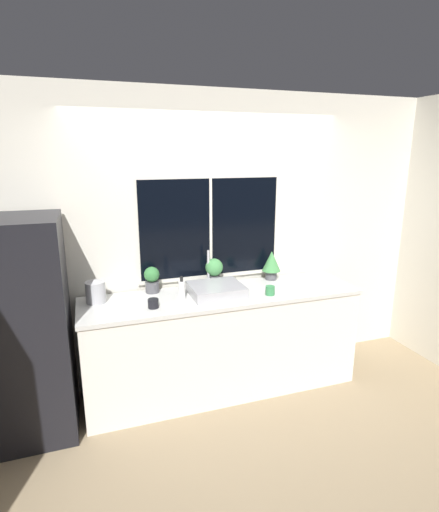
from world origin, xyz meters
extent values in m
plane|color=#937F60|center=(0.00, 0.00, 0.00)|extent=(14.00, 14.00, 0.00)
cube|color=silver|center=(0.00, 0.69, 1.35)|extent=(8.00, 0.06, 2.70)
cube|color=black|center=(0.00, 0.66, 1.47)|extent=(1.33, 0.01, 0.91)
cube|color=silver|center=(0.00, 0.65, 1.47)|extent=(0.02, 0.01, 0.91)
cube|color=silver|center=(0.00, 0.65, 1.00)|extent=(1.39, 0.04, 0.03)
cube|color=silver|center=(2.28, 1.50, 1.35)|extent=(0.06, 7.00, 2.70)
cube|color=white|center=(0.00, 0.31, 0.45)|extent=(2.45, 0.62, 0.90)
cube|color=silver|center=(0.00, 0.31, 0.91)|extent=(2.48, 0.65, 0.03)
cube|color=black|center=(-1.64, 0.27, 0.85)|extent=(0.72, 0.70, 1.71)
cube|color=#ADADB2|center=(-0.06, 0.31, 0.98)|extent=(0.46, 0.40, 0.09)
cylinder|color=#B7B7BC|center=(-0.06, 0.55, 0.95)|extent=(0.04, 0.04, 0.03)
cylinder|color=#B7B7BC|center=(-0.06, 0.55, 1.12)|extent=(0.02, 0.02, 0.32)
cylinder|color=#4C4C51|center=(-0.58, 0.55, 0.98)|extent=(0.12, 0.12, 0.10)
sphere|color=#387A3D|center=(-0.58, 0.55, 1.10)|extent=(0.14, 0.14, 0.14)
cylinder|color=#4C4C51|center=(0.00, 0.55, 0.98)|extent=(0.10, 0.10, 0.10)
sphere|color=#478E4C|center=(0.00, 0.55, 1.11)|extent=(0.16, 0.16, 0.16)
cylinder|color=#4C4C51|center=(0.59, 0.55, 0.98)|extent=(0.11, 0.11, 0.09)
cone|color=#478E4C|center=(0.59, 0.55, 1.12)|extent=(0.18, 0.18, 0.20)
cylinder|color=white|center=(-0.37, 0.31, 1.01)|extent=(0.06, 0.06, 0.16)
cylinder|color=black|center=(-0.37, 0.31, 1.11)|extent=(0.03, 0.03, 0.04)
cylinder|color=#38844C|center=(0.39, 0.15, 0.97)|extent=(0.08, 0.08, 0.08)
cylinder|color=black|center=(-0.64, 0.18, 0.97)|extent=(0.09, 0.09, 0.08)
cylinder|color=#B2B2B7|center=(-1.07, 0.46, 1.02)|extent=(0.16, 0.16, 0.18)
cone|color=#B2B2B7|center=(-1.07, 0.46, 1.12)|extent=(0.14, 0.14, 0.02)
camera|label=1|loc=(-1.10, -2.85, 2.14)|focal=28.00mm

